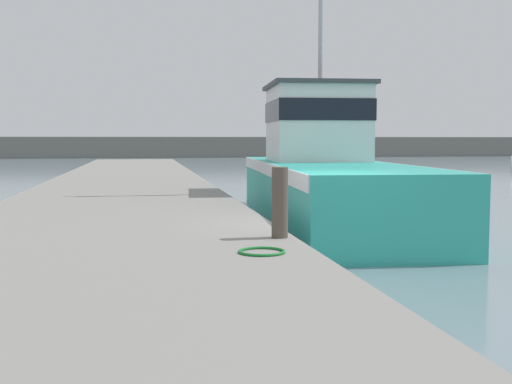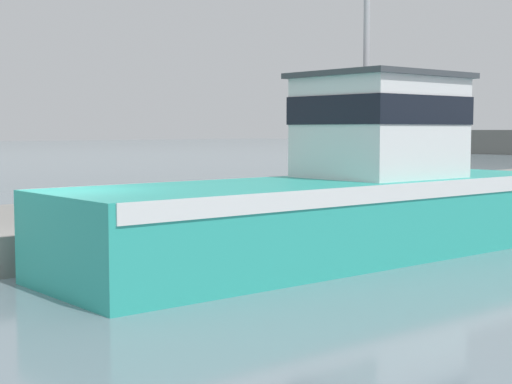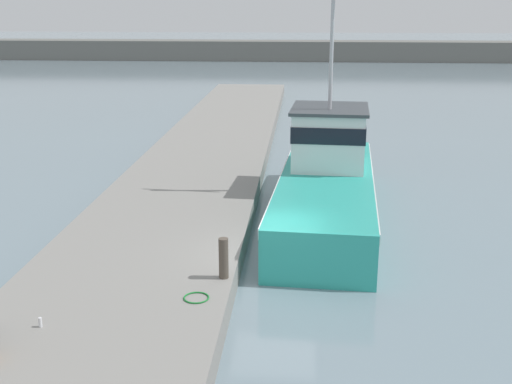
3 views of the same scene
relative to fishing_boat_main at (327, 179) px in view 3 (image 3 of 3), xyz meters
The scene contains 6 objects.
ground_plane 6.61m from the fishing_boat_main, 105.11° to the right, with size 320.00×320.00×0.00m, color gray.
dock_pier 8.47m from the fishing_boat_main, 132.10° to the right, with size 5.87×80.00×0.77m, color gray.
fishing_boat_main is the anchor object (origin of this frame).
mooring_post 8.49m from the fishing_boat_main, 110.39° to the right, with size 0.26×0.26×1.11m, color #51473D.
hose_coil 9.90m from the fishing_boat_main, 110.64° to the right, with size 0.64×0.64×0.04m, color #197A2D.
water_bottle_by_bike 12.86m from the fishing_boat_main, 121.63° to the right, with size 0.08×0.08×0.23m, color silver.
Camera 3 is at (0.74, -17.26, 7.77)m, focal length 45.00 mm.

